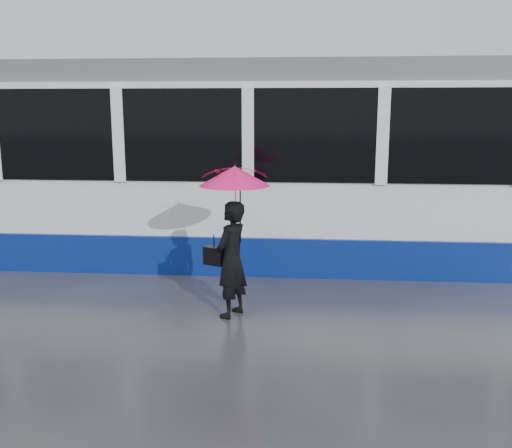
{
  "coord_description": "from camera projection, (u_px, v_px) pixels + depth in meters",
  "views": [
    {
      "loc": [
        0.13,
        -7.36,
        2.59
      ],
      "look_at": [
        -0.49,
        0.0,
        1.1
      ],
      "focal_mm": 40.0,
      "sensor_mm": 36.0,
      "label": 1
    }
  ],
  "objects": [
    {
      "name": "ground",
      "position": [
        292.0,
        304.0,
        7.71
      ],
      "size": [
        90.0,
        90.0,
        0.0
      ],
      "primitive_type": "plane",
      "color": "#2A2A2F",
      "rests_on": "ground"
    },
    {
      "name": "tram",
      "position": [
        401.0,
        166.0,
        9.68
      ],
      "size": [
        26.0,
        2.56,
        3.35
      ],
      "color": "white",
      "rests_on": "ground"
    },
    {
      "name": "umbrella",
      "position": [
        235.0,
        190.0,
        6.97
      ],
      "size": [
        1.15,
        1.15,
        1.0
      ],
      "rotation": [
        0.0,
        0.0,
        -0.42
      ],
      "color": "#FF158C",
      "rests_on": "ground"
    },
    {
      "name": "handbag",
      "position": [
        214.0,
        256.0,
        7.18
      ],
      "size": [
        0.29,
        0.21,
        0.41
      ],
      "rotation": [
        0.0,
        0.0,
        -0.42
      ],
      "color": "black",
      "rests_on": "ground"
    },
    {
      "name": "rails",
      "position": [
        296.0,
        257.0,
        10.15
      ],
      "size": [
        34.0,
        1.51,
        0.02
      ],
      "color": "#3F3D38",
      "rests_on": "ground"
    },
    {
      "name": "woman",
      "position": [
        231.0,
        259.0,
        7.15
      ],
      "size": [
        0.54,
        0.64,
        1.48
      ],
      "primitive_type": "imported",
      "rotation": [
        0.0,
        0.0,
        -1.99
      ],
      "color": "black",
      "rests_on": "ground"
    }
  ]
}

